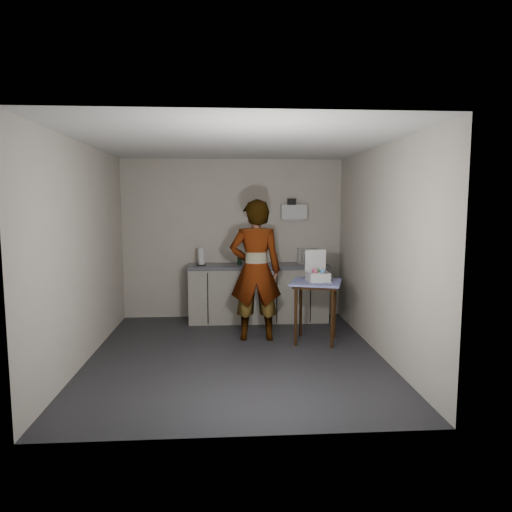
{
  "coord_description": "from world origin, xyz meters",
  "views": [
    {
      "loc": [
        -0.12,
        -5.52,
        1.9
      ],
      "look_at": [
        0.28,
        0.45,
        1.2
      ],
      "focal_mm": 32.0,
      "sensor_mm": 36.0,
      "label": 1
    }
  ],
  "objects": [
    {
      "name": "paper_towel",
      "position": [
        -0.5,
        1.69,
        1.04
      ],
      "size": [
        0.15,
        0.15,
        0.27
      ],
      "color": "black",
      "rests_on": "kitchen_counter"
    },
    {
      "name": "bakery_box",
      "position": [
        1.13,
        0.53,
        0.93
      ],
      "size": [
        0.31,
        0.32,
        0.41
      ],
      "rotation": [
        0.0,
        0.0,
        0.07
      ],
      "color": "white",
      "rests_on": "side_table"
    },
    {
      "name": "side_table",
      "position": [
        1.1,
        0.5,
        0.73
      ],
      "size": [
        0.81,
        0.81,
        0.84
      ],
      "rotation": [
        0.0,
        0.0,
        -0.3
      ],
      "color": "#33190B",
      "rests_on": "ground"
    },
    {
      "name": "ceiling",
      "position": [
        0.0,
        0.0,
        2.6
      ],
      "size": [
        3.6,
        4.0,
        0.01
      ],
      "primitive_type": "cube",
      "color": "white",
      "rests_on": "wall_back"
    },
    {
      "name": "kitchen_counter",
      "position": [
        0.4,
        1.7,
        0.43
      ],
      "size": [
        2.24,
        0.62,
        0.91
      ],
      "color": "black",
      "rests_on": "ground"
    },
    {
      "name": "wall_left",
      "position": [
        -1.79,
        0.0,
        1.3
      ],
      "size": [
        0.02,
        4.0,
        2.6
      ],
      "primitive_type": "cube",
      "color": "beige",
      "rests_on": "ground"
    },
    {
      "name": "standing_man",
      "position": [
        0.29,
        0.67,
        0.97
      ],
      "size": [
        0.72,
        0.49,
        1.94
      ],
      "primitive_type": "imported",
      "rotation": [
        0.0,
        0.0,
        3.11
      ],
      "color": "#B2A593",
      "rests_on": "ground"
    },
    {
      "name": "wall_right",
      "position": [
        1.79,
        0.0,
        1.3
      ],
      "size": [
        0.02,
        4.0,
        2.6
      ],
      "primitive_type": "cube",
      "color": "beige",
      "rests_on": "ground"
    },
    {
      "name": "dark_bottle",
      "position": [
        0.1,
        1.67,
        1.03
      ],
      "size": [
        0.07,
        0.07,
        0.23
      ],
      "primitive_type": "cylinder",
      "color": "black",
      "rests_on": "kitchen_counter"
    },
    {
      "name": "soap_bottle",
      "position": [
        0.28,
        1.69,
        1.04
      ],
      "size": [
        0.14,
        0.14,
        0.26
      ],
      "primitive_type": "imported",
      "rotation": [
        0.0,
        0.0,
        0.48
      ],
      "color": "black",
      "rests_on": "kitchen_counter"
    },
    {
      "name": "ground",
      "position": [
        0.0,
        0.0,
        0.0
      ],
      "size": [
        4.0,
        4.0,
        0.0
      ],
      "primitive_type": "plane",
      "color": "#242429",
      "rests_on": "ground"
    },
    {
      "name": "wall_shelf",
      "position": [
        1.0,
        1.92,
        1.75
      ],
      "size": [
        0.42,
        0.18,
        0.37
      ],
      "color": "white",
      "rests_on": "ground"
    },
    {
      "name": "soda_can",
      "position": [
        0.45,
        1.67,
        0.98
      ],
      "size": [
        0.07,
        0.07,
        0.14
      ],
      "primitive_type": "cylinder",
      "color": "red",
      "rests_on": "kitchen_counter"
    },
    {
      "name": "wall_back",
      "position": [
        0.0,
        1.99,
        1.3
      ],
      "size": [
        3.6,
        0.02,
        2.6
      ],
      "primitive_type": "cube",
      "color": "beige",
      "rests_on": "ground"
    },
    {
      "name": "dish_rack",
      "position": [
        1.2,
        1.72,
        0.97
      ],
      "size": [
        0.36,
        0.27,
        0.25
      ],
      "color": "silver",
      "rests_on": "kitchen_counter"
    }
  ]
}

